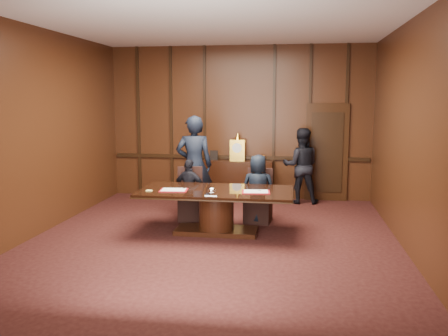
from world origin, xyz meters
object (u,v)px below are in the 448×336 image
sideboard (238,178)px  witness_left (194,165)px  signatory_left (190,190)px  conference_table (216,204)px  signatory_right (258,189)px  witness_right (301,166)px

sideboard → witness_left: 1.72m
witness_left → signatory_left: bearing=83.0°
conference_table → signatory_right: size_ratio=2.03×
witness_right → sideboard: bearing=-9.9°
witness_left → witness_right: bearing=-157.0°
sideboard → signatory_left: bearing=-108.3°
witness_right → witness_left: bearing=28.8°
witness_left → sideboard: bearing=-123.9°
signatory_right → signatory_left: bearing=0.9°
sideboard → signatory_left: size_ratio=1.37×
signatory_left → witness_right: (2.10, 1.85, 0.25)m
signatory_left → signatory_right: 1.30m
sideboard → witness_left: (-0.69, -1.50, 0.50)m
sideboard → signatory_right: 2.12m
conference_table → signatory_right: bearing=50.9°
sideboard → witness_right: bearing=-6.4°
signatory_right → witness_left: size_ratio=0.65×
signatory_right → conference_table: bearing=51.8°
signatory_left → sideboard: bearing=-97.4°
sideboard → signatory_right: size_ratio=1.24×
sideboard → signatory_right: bearing=-72.5°
signatory_left → witness_left: bearing=-76.8°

